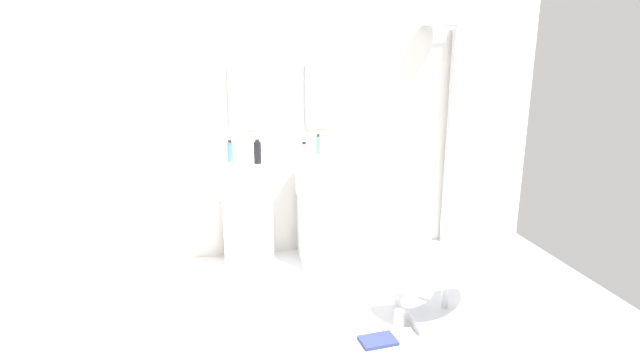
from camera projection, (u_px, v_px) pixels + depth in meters
ground_plane at (313, 351)px, 3.20m from camera, size 4.80×3.60×0.04m
rear_partition at (279, 111)px, 4.43m from camera, size 4.80×0.10×2.60m
pedestal_sink_left at (247, 210)px, 4.24m from camera, size 0.48×0.48×1.04m
pedestal_sink_right at (323, 206)px, 4.37m from camera, size 0.48×0.48×1.04m
vanity_mirror_left at (241, 99)px, 4.27m from camera, size 0.22×0.03×0.55m
vanity_mirror_right at (318, 97)px, 4.39m from camera, size 0.22×0.03×0.55m
shower_column at (454, 132)px, 4.66m from camera, size 0.49×0.24×2.05m
lounge_chair at (447, 269)px, 3.50m from camera, size 1.10×1.10×0.65m
area_rug at (395, 336)px, 3.31m from camera, size 0.98×0.79×0.01m
magazine_navy at (378, 340)px, 3.23m from camera, size 0.24×0.18×0.02m
coffee_mug at (399, 317)px, 3.43m from camera, size 0.08×0.08×0.11m
soap_bottle_blue at (230, 152)px, 4.06m from camera, size 0.05×0.05×0.18m
soap_bottle_green at (318, 145)px, 4.34m from camera, size 0.04×0.04×0.18m
soap_bottle_black at (258, 152)px, 4.00m from camera, size 0.06×0.06×0.19m
soap_bottle_white at (304, 151)px, 4.18m from camera, size 0.06×0.06×0.14m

